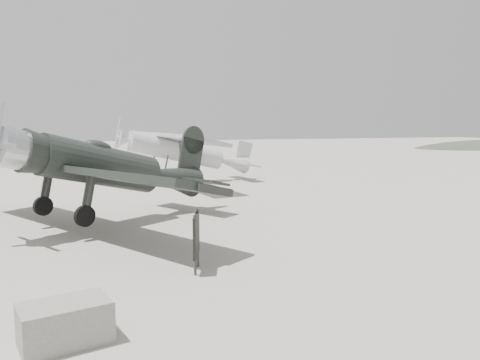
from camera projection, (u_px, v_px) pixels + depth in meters
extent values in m
plane|color=gray|center=(276.00, 242.00, 14.31)|extent=(160.00, 160.00, 0.00)
cylinder|color=black|center=(100.00, 167.00, 16.24)|extent=(4.41, 3.47, 1.38)
cone|color=black|center=(171.00, 160.00, 18.68)|extent=(2.85, 2.44, 1.28)
cylinder|color=silver|center=(12.00, 174.00, 13.98)|extent=(1.40, 1.51, 1.22)
ellipsoid|color=black|center=(94.00, 149.00, 16.02)|extent=(1.27, 1.14, 0.45)
cube|color=black|center=(82.00, 178.00, 15.77)|extent=(8.02, 11.13, 0.22)
cube|color=black|center=(186.00, 157.00, 19.27)|extent=(3.11, 4.09, 0.10)
cube|color=black|center=(188.00, 137.00, 19.28)|extent=(1.06, 0.71, 1.77)
cylinder|color=black|center=(95.00, 225.00, 14.77)|extent=(0.65, 0.49, 0.67)
cylinder|color=black|center=(53.00, 214.00, 16.50)|extent=(0.65, 0.49, 0.67)
cylinder|color=#333333|center=(95.00, 205.00, 14.69)|extent=(0.15, 0.15, 1.38)
cylinder|color=#333333|center=(53.00, 196.00, 16.41)|extent=(0.15, 0.15, 1.38)
cylinder|color=black|center=(190.00, 168.00, 19.51)|extent=(0.23, 0.18, 0.22)
cylinder|color=#A5A9AB|center=(176.00, 151.00, 27.81)|extent=(5.80, 2.19, 1.20)
cone|color=#A5A9AB|center=(234.00, 149.00, 29.57)|extent=(2.13, 1.42, 1.09)
cone|color=#A5A9AB|center=(123.00, 152.00, 26.36)|extent=(0.85, 1.23, 1.14)
cube|color=#A5A9AB|center=(115.00, 152.00, 26.15)|extent=(0.08, 0.16, 2.40)
cube|color=#A5A9AB|center=(169.00, 139.00, 27.53)|extent=(4.18, 12.20, 0.20)
cube|color=#A5A9AB|center=(241.00, 148.00, 29.81)|extent=(1.63, 3.83, 0.09)
cube|color=#A5A9AB|center=(243.00, 137.00, 29.77)|extent=(0.98, 0.26, 1.42)
cylinder|color=black|center=(170.00, 181.00, 26.56)|extent=(0.63, 0.26, 0.61)
cylinder|color=black|center=(157.00, 177.00, 28.67)|extent=(0.63, 0.26, 0.61)
cylinder|color=#333333|center=(169.00, 170.00, 26.48)|extent=(0.11, 0.11, 1.31)
cylinder|color=#333333|center=(156.00, 167.00, 28.59)|extent=(0.11, 0.11, 1.31)
cylinder|color=black|center=(244.00, 154.00, 29.96)|extent=(0.21, 0.11, 0.20)
cube|color=slate|center=(65.00, 323.00, 7.71)|extent=(1.60, 1.23, 0.71)
cylinder|color=#333333|center=(195.00, 245.00, 11.12)|extent=(0.09, 0.09, 1.48)
cylinder|color=#333333|center=(198.00, 238.00, 11.80)|extent=(0.09, 0.09, 1.48)
cube|color=black|center=(196.00, 235.00, 11.44)|extent=(0.37, 1.00, 1.02)
cube|color=beige|center=(195.00, 233.00, 11.43)|extent=(0.25, 0.76, 0.20)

